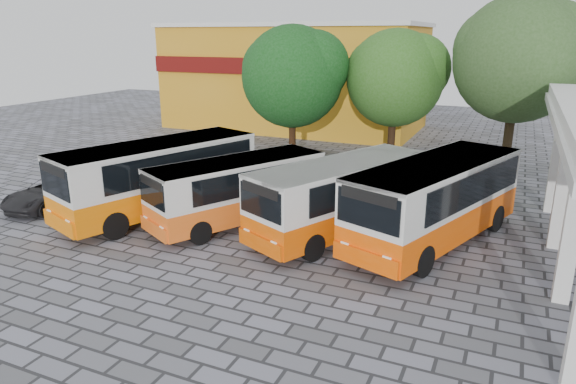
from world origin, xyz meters
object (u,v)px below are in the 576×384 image
at_px(bus_centre_left, 238,187).
at_px(bus_far_right, 436,197).
at_px(bus_centre_right, 342,193).
at_px(bus_far_left, 159,174).
at_px(parked_car, 52,192).

xyz_separation_m(bus_centre_left, bus_far_right, (7.61, 1.11, 0.25)).
height_order(bus_centre_right, bus_far_right, bus_far_right).
distance_m(bus_far_left, parked_car, 5.41).
bearing_deg(bus_far_right, bus_centre_right, -150.69).
xyz_separation_m(bus_far_left, bus_centre_right, (7.83, 0.96, -0.15)).
xyz_separation_m(bus_centre_left, bus_centre_right, (4.22, 0.55, 0.11)).
bearing_deg(bus_far_right, parked_car, -151.01).
bearing_deg(parked_car, bus_centre_right, 9.14).
relative_size(bus_centre_right, bus_far_right, 0.93).
relative_size(bus_centre_left, bus_far_right, 0.87).
xyz_separation_m(bus_far_left, bus_far_right, (11.22, 1.52, -0.02)).
distance_m(bus_centre_left, bus_far_right, 7.69).
bearing_deg(parked_car, bus_far_left, 12.04).
height_order(bus_far_left, bus_centre_left, bus_far_left).
distance_m(bus_centre_left, bus_centre_right, 4.26).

